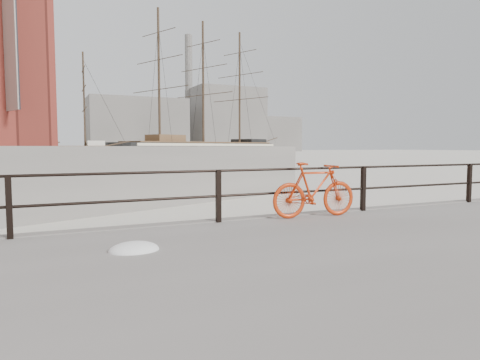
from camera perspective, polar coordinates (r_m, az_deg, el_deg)
name	(u,v)px	position (r m, az deg, el deg)	size (l,w,h in m)	color
ground	(463,215)	(12.72, 27.57, -4.12)	(400.00, 400.00, 0.00)	white
guardrail	(469,183)	(12.54, 28.25, -0.35)	(28.00, 0.10, 1.00)	black
bicycle	(314,190)	(8.81, 9.90, -1.29)	(1.86, 0.28, 1.12)	red
barque_black	(204,154)	(106.73, -4.87, 3.46)	(59.57, 19.49, 33.74)	black
schooner_mid	(49,157)	(81.80, -24.16, 2.80)	(26.88, 11.37, 19.52)	beige
industrial_west	(137,126)	(150.81, -13.60, 7.05)	(32.00, 18.00, 18.00)	gray
industrial_mid	(225,120)	(166.21, -1.95, 7.95)	(26.00, 20.00, 24.00)	gray
industrial_east	(271,134)	(180.61, 4.19, 6.07)	(20.00, 16.00, 14.00)	gray
smokestack	(189,94)	(167.21, -6.83, 11.34)	(2.80, 2.80, 44.00)	gray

